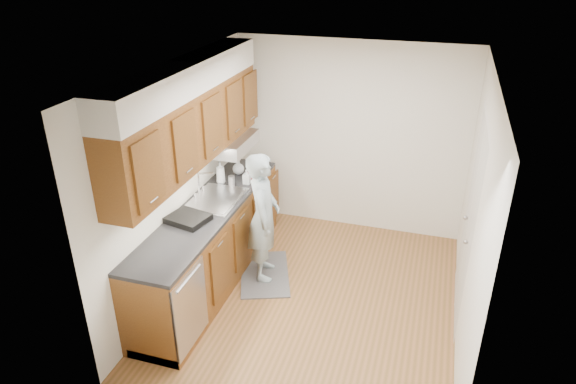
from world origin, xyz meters
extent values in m
plane|color=#915D37|center=(0.00, 0.00, 0.00)|extent=(3.50, 3.50, 0.00)
plane|color=white|center=(0.00, 0.00, 2.50)|extent=(3.50, 3.50, 0.00)
cube|color=silver|center=(-1.50, 0.00, 1.25)|extent=(0.02, 3.50, 2.50)
cube|color=silver|center=(1.50, 0.00, 1.25)|extent=(0.02, 3.50, 2.50)
cube|color=silver|center=(0.00, 1.75, 1.25)|extent=(3.00, 0.02, 2.50)
cube|color=brown|center=(-1.20, 0.00, 0.45)|extent=(0.60, 2.80, 0.90)
cube|color=black|center=(-1.21, 0.00, 0.92)|extent=(0.63, 2.80, 0.04)
cube|color=#B2B2B7|center=(-1.20, 0.20, 0.89)|extent=(0.48, 0.68, 0.14)
cube|color=#B2B2B7|center=(-1.20, 0.20, 0.94)|extent=(0.52, 0.72, 0.01)
cube|color=#B2B2B7|center=(-0.91, -1.10, 0.47)|extent=(0.03, 0.60, 0.80)
cube|color=brown|center=(-1.33, 0.00, 1.83)|extent=(0.33, 2.80, 0.75)
cube|color=silver|center=(-1.33, 0.00, 2.35)|extent=(0.35, 2.80, 0.30)
cube|color=#A5A5AA|center=(-1.27, 0.85, 1.37)|extent=(0.46, 0.75, 0.16)
cube|color=silver|center=(1.49, 0.30, 1.02)|extent=(0.02, 1.22, 2.05)
cube|color=slate|center=(-0.66, 0.25, 0.01)|extent=(0.84, 1.07, 0.02)
imported|color=#8FA4AE|center=(-0.66, 0.25, 0.87)|extent=(0.55, 0.69, 1.71)
imported|color=silver|center=(-1.32, 0.61, 1.08)|extent=(0.13, 0.13, 0.29)
imported|color=silver|center=(-1.02, 0.69, 1.03)|extent=(0.08, 0.08, 0.18)
imported|color=silver|center=(-1.23, 0.93, 1.03)|extent=(0.21, 0.21, 0.19)
cylinder|color=maroon|center=(-1.00, 0.75, 1.00)|extent=(0.08, 0.08, 0.12)
cylinder|color=#A5A5AA|center=(-1.16, 0.56, 1.01)|extent=(0.08, 0.08, 0.13)
cube|color=black|center=(-1.27, -0.34, 0.97)|extent=(0.46, 0.41, 0.06)
camera|label=1|loc=(1.07, -4.45, 3.52)|focal=32.00mm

